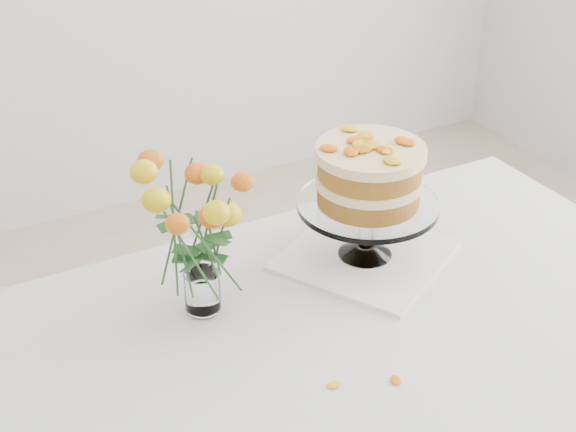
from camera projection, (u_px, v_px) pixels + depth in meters
name	position (u px, v px, depth m)	size (l,w,h in m)	color
table	(360.00, 366.00, 1.53)	(1.43, 0.93, 0.76)	tan
napkin	(365.00, 256.00, 1.71)	(0.31, 0.31, 0.01)	white
cake_stand	(369.00, 181.00, 1.62)	(0.29, 0.29, 0.26)	white
rose_vase	(198.00, 220.00, 1.45)	(0.24, 0.24, 0.35)	white
stray_petal_a	(334.00, 385.00, 1.37)	(0.03, 0.02, 0.00)	yellow
stray_petal_b	(396.00, 380.00, 1.38)	(0.03, 0.02, 0.00)	yellow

